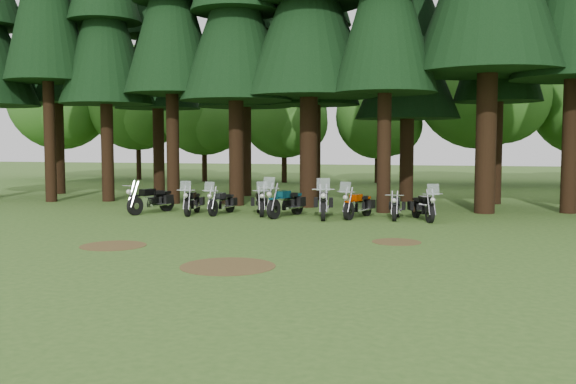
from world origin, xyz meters
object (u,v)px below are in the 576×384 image
at_px(motorcycle_5, 323,204).
at_px(motorcycle_6, 358,205).
at_px(motorcycle_0, 151,201).
at_px(motorcycle_3, 260,203).
at_px(motorcycle_2, 222,203).
at_px(motorcycle_8, 423,208).
at_px(motorcycle_1, 192,203).
at_px(motorcycle_4, 286,203).
at_px(motorcycle_7, 396,208).

height_order(motorcycle_5, motorcycle_6, motorcycle_5).
bearing_deg(motorcycle_0, motorcycle_3, 26.74).
bearing_deg(motorcycle_2, motorcycle_0, -167.10).
bearing_deg(motorcycle_8, motorcycle_6, 155.51).
bearing_deg(motorcycle_6, motorcycle_1, -158.76).
bearing_deg(motorcycle_8, motorcycle_4, 160.35).
relative_size(motorcycle_1, motorcycle_6, 0.99).
bearing_deg(motorcycle_4, motorcycle_3, 178.89).
xyz_separation_m(motorcycle_6, motorcycle_8, (2.38, -0.15, -0.01)).
distance_m(motorcycle_2, motorcycle_5, 4.12).
distance_m(motorcycle_3, motorcycle_8, 6.21).
xyz_separation_m(motorcycle_0, motorcycle_3, (4.36, 0.47, -0.05)).
distance_m(motorcycle_3, motorcycle_7, 5.24).
height_order(motorcycle_0, motorcycle_2, motorcycle_2).
bearing_deg(motorcycle_6, motorcycle_3, -163.56).
relative_size(motorcycle_2, motorcycle_5, 0.86).
xyz_separation_m(motorcycle_2, motorcycle_5, (4.11, -0.33, 0.08)).
distance_m(motorcycle_0, motorcycle_2, 2.86).
distance_m(motorcycle_1, motorcycle_3, 2.67).
distance_m(motorcycle_0, motorcycle_4, 5.48).
relative_size(motorcycle_3, motorcycle_4, 0.86).
height_order(motorcycle_0, motorcycle_5, motorcycle_5).
height_order(motorcycle_0, motorcycle_8, motorcycle_8).
height_order(motorcycle_2, motorcycle_6, motorcycle_6).
bearing_deg(motorcycle_7, motorcycle_5, -170.66).
distance_m(motorcycle_2, motorcycle_3, 1.53).
bearing_deg(motorcycle_2, motorcycle_7, 8.17).
distance_m(motorcycle_1, motorcycle_5, 5.22).
relative_size(motorcycle_1, motorcycle_2, 1.03).
height_order(motorcycle_5, motorcycle_7, motorcycle_5).
height_order(motorcycle_0, motorcycle_3, motorcycle_3).
xyz_separation_m(motorcycle_0, motorcycle_1, (1.73, 0.01, -0.04)).
bearing_deg(motorcycle_3, motorcycle_8, -23.01).
relative_size(motorcycle_2, motorcycle_7, 1.06).
bearing_deg(motorcycle_6, motorcycle_8, 14.50).
distance_m(motorcycle_6, motorcycle_7, 1.41).
distance_m(motorcycle_0, motorcycle_8, 10.57).
bearing_deg(motorcycle_1, motorcycle_6, -5.44).
height_order(motorcycle_3, motorcycle_8, motorcycle_8).
bearing_deg(motorcycle_8, motorcycle_5, 163.05).
relative_size(motorcycle_3, motorcycle_5, 0.85).
height_order(motorcycle_1, motorcycle_6, motorcycle_6).
bearing_deg(motorcycle_2, motorcycle_5, 2.80).
relative_size(motorcycle_0, motorcycle_2, 1.08).
xyz_separation_m(motorcycle_2, motorcycle_7, (6.75, 0.10, -0.03)).
relative_size(motorcycle_2, motorcycle_4, 0.87).
bearing_deg(motorcycle_5, motorcycle_4, 164.23).
bearing_deg(motorcycle_5, motorcycle_0, 169.31).
distance_m(motorcycle_3, motorcycle_5, 2.64).
bearing_deg(motorcycle_2, motorcycle_4, 3.33).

